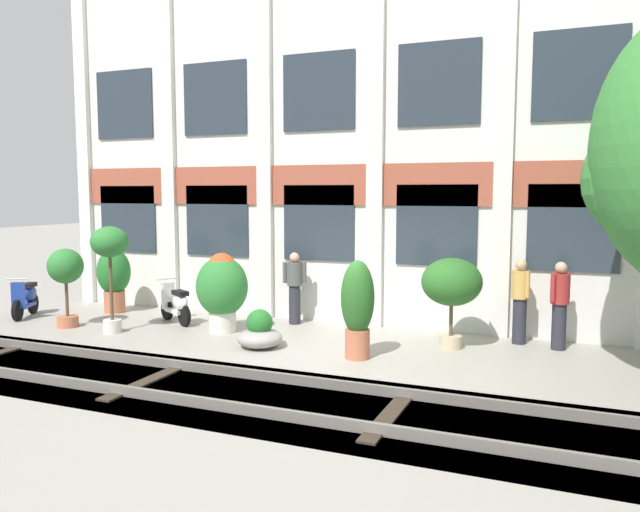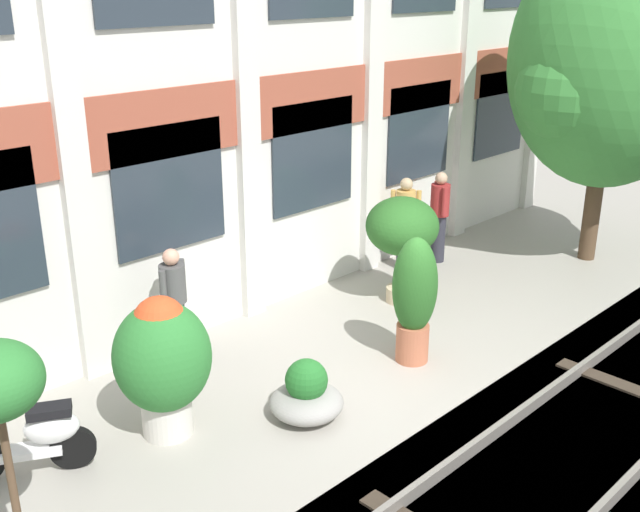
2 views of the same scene
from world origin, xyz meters
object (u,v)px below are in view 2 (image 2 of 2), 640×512
at_px(potted_plant_tall_urn, 402,229).
at_px(resident_by_doorway, 174,302).
at_px(scooter_near_curb, 32,437).
at_px(potted_plant_wide_bowl, 307,395).
at_px(broadleaf_tree, 612,64).
at_px(resident_watching_tracks, 405,221).
at_px(potted_plant_fluted_column, 414,296).
at_px(resident_near_plants, 439,214).
at_px(potted_plant_glazed_jar, 162,357).

relative_size(potted_plant_tall_urn, resident_by_doorway, 1.07).
bearing_deg(scooter_near_curb, potted_plant_wide_bowl, -174.37).
distance_m(broadleaf_tree, resident_watching_tracks, 4.34).
distance_m(potted_plant_wide_bowl, potted_plant_fluted_column, 2.08).
bearing_deg(potted_plant_fluted_column, resident_watching_tracks, 40.99).
bearing_deg(potted_plant_fluted_column, broadleaf_tree, 1.76).
xyz_separation_m(broadleaf_tree, potted_plant_tall_urn, (-3.96, 1.19, -2.27)).
height_order(resident_by_doorway, resident_near_plants, resident_near_plants).
bearing_deg(potted_plant_glazed_jar, potted_plant_wide_bowl, -33.05).
bearing_deg(potted_plant_wide_bowl, broadleaf_tree, 1.19).
bearing_deg(potted_plant_tall_urn, broadleaf_tree, -16.78).
relative_size(resident_by_doorway, resident_watching_tracks, 0.97).
bearing_deg(resident_near_plants, potted_plant_wide_bowl, -124.33).
height_order(potted_plant_wide_bowl, resident_watching_tracks, resident_watching_tracks).
bearing_deg(broadleaf_tree, potted_plant_glazed_jar, 175.21).
xyz_separation_m(potted_plant_wide_bowl, potted_plant_glazed_jar, (-1.35, 0.88, 0.68)).
height_order(potted_plant_fluted_column, resident_watching_tracks, potted_plant_fluted_column).
bearing_deg(resident_watching_tracks, potted_plant_tall_urn, -2.79).
bearing_deg(potted_plant_tall_urn, resident_by_doorway, 166.68).
relative_size(potted_plant_glazed_jar, resident_near_plants, 1.01).
xyz_separation_m(resident_watching_tracks, resident_near_plants, (0.72, -0.20, 0.00)).
bearing_deg(resident_near_plants, potted_plant_glazed_jar, -135.54).
height_order(broadleaf_tree, resident_watching_tracks, broadleaf_tree).
height_order(potted_plant_wide_bowl, resident_by_doorway, resident_by_doorway).
relative_size(potted_plant_wide_bowl, potted_plant_glazed_jar, 0.52).
distance_m(potted_plant_wide_bowl, resident_watching_tracks, 5.07).
height_order(scooter_near_curb, resident_near_plants, resident_near_plants).
xyz_separation_m(potted_plant_fluted_column, resident_by_doorway, (-2.25, 2.22, -0.08)).
bearing_deg(resident_watching_tracks, resident_near_plants, 125.20).
bearing_deg(potted_plant_glazed_jar, broadleaf_tree, -4.79).
bearing_deg(potted_plant_fluted_column, resident_near_plants, 31.67).
distance_m(broadleaf_tree, scooter_near_curb, 10.57).
distance_m(scooter_near_curb, resident_by_doorway, 2.69).
height_order(potted_plant_wide_bowl, potted_plant_tall_urn, potted_plant_tall_urn).
bearing_deg(scooter_near_curb, resident_by_doorway, -128.67).
bearing_deg(potted_plant_fluted_column, potted_plant_tall_urn, 44.22).
bearing_deg(resident_watching_tracks, scooter_near_curb, -31.70).
bearing_deg(potted_plant_fluted_column, potted_plant_wide_bowl, 179.61).
bearing_deg(resident_near_plants, potted_plant_fluted_column, -113.63).
relative_size(potted_plant_fluted_column, potted_plant_tall_urn, 1.02).
xyz_separation_m(potted_plant_fluted_column, scooter_near_curb, (-4.72, 1.24, -0.51)).
relative_size(potted_plant_fluted_column, resident_watching_tracks, 1.06).
distance_m(broadleaf_tree, potted_plant_fluted_column, 5.93).
distance_m(potted_plant_tall_urn, scooter_near_curb, 6.16).
xyz_separation_m(potted_plant_glazed_jar, resident_near_plants, (6.60, 1.13, -0.07)).
distance_m(broadleaf_tree, resident_by_doorway, 8.30).
xyz_separation_m(potted_plant_wide_bowl, resident_by_doorway, (-0.28, 2.21, 0.58)).
xyz_separation_m(resident_by_doorway, resident_watching_tracks, (4.81, 0.00, 0.03)).
xyz_separation_m(potted_plant_wide_bowl, potted_plant_fluted_column, (1.97, -0.01, 0.67)).
bearing_deg(resident_by_doorway, broadleaf_tree, 52.88).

